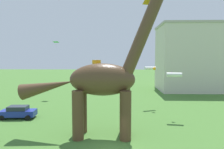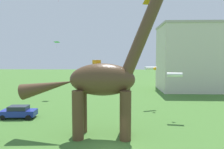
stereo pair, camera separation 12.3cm
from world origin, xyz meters
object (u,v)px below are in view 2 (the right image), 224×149
at_px(dinosaur_sculpture, 102,80).
at_px(kite_high_right, 151,68).
at_px(kite_mid_center, 57,42).
at_px(kite_high_left, 152,1).
at_px(kite_mid_right, 97,64).
at_px(kite_drifting, 174,75).
at_px(parked_sedan_left, 19,112).

height_order(dinosaur_sculpture, kite_high_right, dinosaur_sculpture).
relative_size(kite_mid_center, kite_high_right, 0.68).
bearing_deg(kite_high_left, dinosaur_sculpture, -170.90).
bearing_deg(kite_mid_right, kite_mid_center, 117.33).
relative_size(kite_drifting, kite_high_right, 0.98).
xyz_separation_m(parked_sedan_left, kite_high_right, (17.31, 6.66, 5.11)).
xyz_separation_m(kite_mid_right, kite_mid_center, (-9.69, 18.75, 3.66)).
distance_m(parked_sedan_left, kite_mid_right, 12.42).
relative_size(kite_high_left, kite_mid_right, 2.13).
bearing_deg(kite_mid_right, parked_sedan_left, 159.65).
height_order(kite_drifting, kite_high_right, kite_high_right).
distance_m(kite_drifting, kite_high_left, 9.89).
xyz_separation_m(dinosaur_sculpture, kite_drifting, (8.38, 6.22, 0.01)).
relative_size(kite_high_left, kite_mid_center, 1.48).
relative_size(kite_drifting, kite_mid_center, 1.43).
bearing_deg(parked_sedan_left, kite_high_right, 17.38).
bearing_deg(parked_sedan_left, kite_mid_right, -24.03).
bearing_deg(kite_high_left, kite_mid_right, 168.84).
bearing_deg(kite_drifting, dinosaur_sculpture, -143.40).
height_order(parked_sedan_left, kite_high_right, kite_high_right).
bearing_deg(kite_high_right, kite_mid_center, 153.71).
relative_size(kite_drifting, kite_high_left, 0.96).
height_order(dinosaur_sculpture, kite_high_left, dinosaur_sculpture).
xyz_separation_m(kite_mid_center, kite_high_right, (16.82, -8.31, -4.57)).
distance_m(parked_sedan_left, kite_high_right, 19.24).
bearing_deg(kite_high_right, dinosaur_sculpture, -117.82).
bearing_deg(kite_drifting, kite_mid_right, -154.00).
height_order(dinosaur_sculpture, kite_drifting, dinosaur_sculpture).
bearing_deg(kite_mid_right, kite_high_right, 55.67).
bearing_deg(parked_sedan_left, kite_high_left, -20.95).
xyz_separation_m(kite_drifting, kite_high_right, (-1.91, 6.03, 0.46)).
relative_size(dinosaur_sculpture, kite_mid_center, 11.62).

